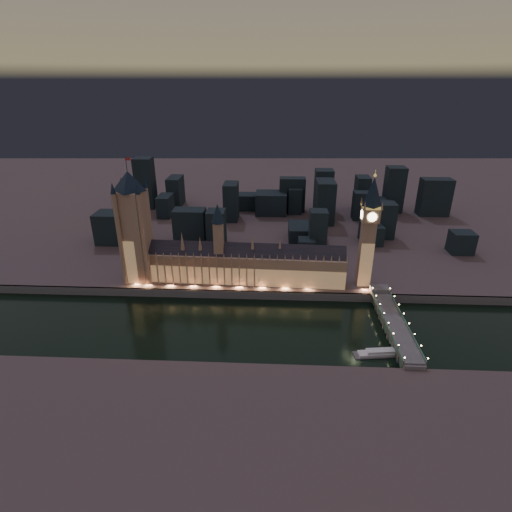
{
  "coord_description": "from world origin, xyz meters",
  "views": [
    {
      "loc": [
        21.57,
        -286.21,
        189.68
      ],
      "look_at": [
        5.0,
        55.0,
        38.0
      ],
      "focal_mm": 28.0,
      "sensor_mm": 36.0,
      "label": 1
    }
  ],
  "objects_px": {
    "river_boat": "(380,353)",
    "palace_of_westminster": "(239,264)",
    "westminster_bridge": "(393,323)",
    "victoria_tower": "(134,222)",
    "elizabeth_tower": "(369,223)"
  },
  "relations": [
    {
      "from": "westminster_bridge",
      "to": "river_boat",
      "type": "relative_size",
      "value": 2.76
    },
    {
      "from": "palace_of_westminster",
      "to": "westminster_bridge",
      "type": "distance_m",
      "value": 148.82
    },
    {
      "from": "victoria_tower",
      "to": "river_boat",
      "type": "distance_m",
      "value": 244.16
    },
    {
      "from": "victoria_tower",
      "to": "westminster_bridge",
      "type": "bearing_deg",
      "value": -15.83
    },
    {
      "from": "river_boat",
      "to": "palace_of_westminster",
      "type": "bearing_deg",
      "value": 138.97
    },
    {
      "from": "victoria_tower",
      "to": "elizabeth_tower",
      "type": "height_order",
      "value": "victoria_tower"
    },
    {
      "from": "palace_of_westminster",
      "to": "victoria_tower",
      "type": "xyz_separation_m",
      "value": [
        -98.41,
        0.19,
        40.72
      ]
    },
    {
      "from": "palace_of_westminster",
      "to": "river_boat",
      "type": "bearing_deg",
      "value": -41.03
    },
    {
      "from": "palace_of_westminster",
      "to": "victoria_tower",
      "type": "height_order",
      "value": "victoria_tower"
    },
    {
      "from": "palace_of_westminster",
      "to": "victoria_tower",
      "type": "distance_m",
      "value": 106.5
    },
    {
      "from": "elizabeth_tower",
      "to": "westminster_bridge",
      "type": "distance_m",
      "value": 92.06
    },
    {
      "from": "victoria_tower",
      "to": "river_boat",
      "type": "relative_size",
      "value": 2.92
    },
    {
      "from": "palace_of_westminster",
      "to": "westminster_bridge",
      "type": "bearing_deg",
      "value": -26.25
    },
    {
      "from": "elizabeth_tower",
      "to": "river_boat",
      "type": "relative_size",
      "value": 2.7
    },
    {
      "from": "elizabeth_tower",
      "to": "river_boat",
      "type": "height_order",
      "value": "elizabeth_tower"
    }
  ]
}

